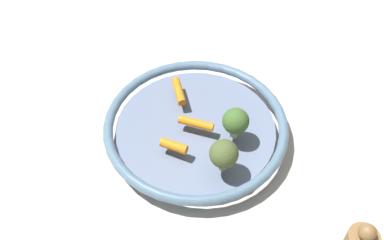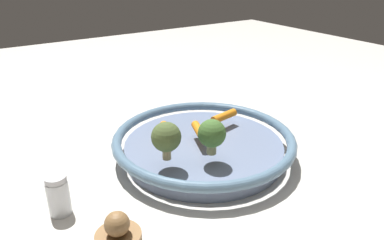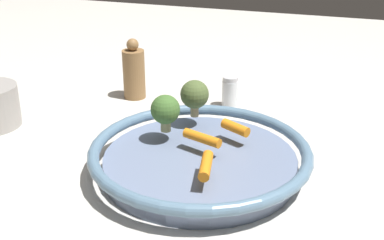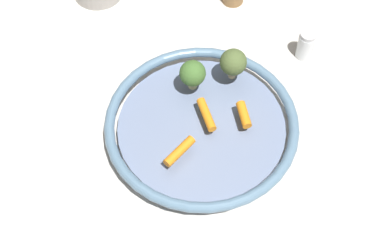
{
  "view_description": "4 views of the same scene",
  "coord_description": "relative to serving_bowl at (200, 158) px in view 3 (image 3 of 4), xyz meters",
  "views": [
    {
      "loc": [
        0.59,
        -0.02,
        0.74
      ],
      "look_at": [
        0.02,
        -0.01,
        0.08
      ],
      "focal_mm": 44.54,
      "sensor_mm": 36.0,
      "label": 1
    },
    {
      "loc": [
        0.37,
        0.52,
        0.37
      ],
      "look_at": [
        0.03,
        -0.0,
        0.09
      ],
      "focal_mm": 34.57,
      "sensor_mm": 36.0,
      "label": 2
    },
    {
      "loc": [
        -0.69,
        -0.21,
        0.41
      ],
      "look_at": [
        0.02,
        0.02,
        0.08
      ],
      "focal_mm": 47.68,
      "sensor_mm": 36.0,
      "label": 3
    },
    {
      "loc": [
        -0.35,
        -0.42,
        0.87
      ],
      "look_at": [
        -0.02,
        -0.0,
        0.07
      ],
      "focal_mm": 51.37,
      "sensor_mm": 36.0,
      "label": 4
    }
  ],
  "objects": [
    {
      "name": "baby_carrot_back",
      "position": [
        -0.07,
        -0.03,
        0.03
      ],
      "size": [
        0.07,
        0.03,
        0.02
      ],
      "primitive_type": "cylinder",
      "rotation": [
        1.58,
        0.0,
        4.9
      ],
      "color": "orange",
      "rests_on": "serving_bowl"
    },
    {
      "name": "broccoli_floret_mid",
      "position": [
        0.11,
        0.04,
        0.06
      ],
      "size": [
        0.05,
        0.05,
        0.07
      ],
      "color": "tan",
      "rests_on": "serving_bowl"
    },
    {
      "name": "baby_carrot_left",
      "position": [
        0.06,
        -0.04,
        0.03
      ],
      "size": [
        0.04,
        0.05,
        0.02
      ],
      "primitive_type": "cylinder",
      "rotation": [
        1.6,
        0.0,
        5.83
      ],
      "color": "orange",
      "rests_on": "serving_bowl"
    },
    {
      "name": "serving_bowl",
      "position": [
        0.0,
        0.0,
        0.0
      ],
      "size": [
        0.35,
        0.35,
        0.05
      ],
      "color": "slate",
      "rests_on": "ground_plane"
    },
    {
      "name": "salt_shaker",
      "position": [
        0.29,
        0.02,
        0.01
      ],
      "size": [
        0.03,
        0.03,
        0.07
      ],
      "color": "silver",
      "rests_on": "ground_plane"
    },
    {
      "name": "baby_carrot_right",
      "position": [
        0.01,
        0.0,
        0.03
      ],
      "size": [
        0.04,
        0.07,
        0.02
      ],
      "primitive_type": "cylinder",
      "rotation": [
        1.57,
        0.0,
        5.94
      ],
      "color": "orange",
      "rests_on": "serving_bowl"
    },
    {
      "name": "pepper_mill",
      "position": [
        0.27,
        0.24,
        0.03
      ],
      "size": [
        0.05,
        0.05,
        0.13
      ],
      "color": "olive",
      "rests_on": "ground_plane"
    },
    {
      "name": "ground_plane",
      "position": [
        0.0,
        0.0,
        -0.03
      ],
      "size": [
        2.46,
        2.46,
        0.0
      ],
      "primitive_type": "plane",
      "color": "beige"
    },
    {
      "name": "broccoli_floret_large",
      "position": [
        0.03,
        0.07,
        0.06
      ],
      "size": [
        0.05,
        0.05,
        0.06
      ],
      "color": "tan",
      "rests_on": "serving_bowl"
    }
  ]
}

